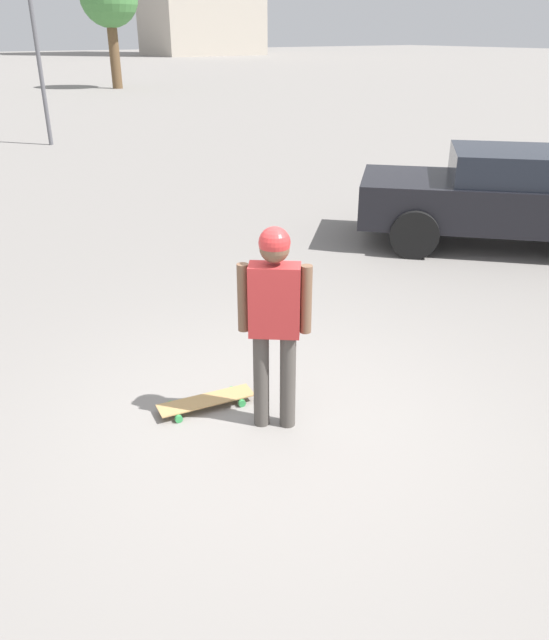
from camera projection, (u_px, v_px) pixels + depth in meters
ground_plane at (274, 423)px, 5.35m from camera, size 220.00×220.00×0.00m
person at (274, 310)px, 4.90m from camera, size 0.48×0.40×1.74m
skateboard at (206, 401)px, 5.56m from camera, size 0.89×0.37×0.08m
car_parked_near at (510, 196)px, 9.46m from camera, size 4.37×4.33×1.47m
lamp_post at (33, 17)px, 16.95m from camera, size 0.28×0.28×5.80m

